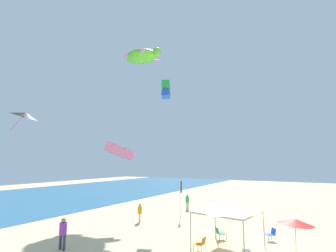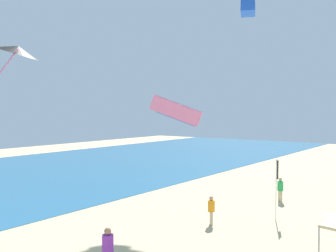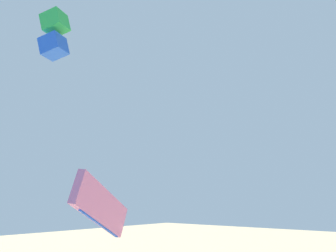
# 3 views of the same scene
# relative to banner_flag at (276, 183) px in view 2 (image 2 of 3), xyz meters

# --- Properties ---
(banner_flag) EXTENTS (0.36, 0.06, 3.58)m
(banner_flag) POSITION_rel_banner_flag_xyz_m (0.00, 0.00, 0.00)
(banner_flag) COLOR silver
(banner_flag) RESTS_ON ground
(person_far_stroller) EXTENTS (0.44, 0.50, 1.87)m
(person_far_stroller) POSITION_rel_banner_flag_xyz_m (-11.14, 2.45, -1.06)
(person_far_stroller) COLOR #33384C
(person_far_stroller) RESTS_ON ground
(person_beachcomber) EXTENTS (0.38, 0.38, 1.61)m
(person_beachcomber) POSITION_rel_banner_flag_xyz_m (-2.99, 2.59, -1.21)
(person_beachcomber) COLOR #C6B28C
(person_beachcomber) RESTS_ON ground
(person_kite_handler) EXTENTS (0.45, 0.40, 1.70)m
(person_kite_handler) POSITION_rel_banner_flag_xyz_m (4.57, 1.46, -1.16)
(person_kite_handler) COLOR #C6B28C
(person_kite_handler) RESTS_ON ground
(kite_box_green) EXTENTS (1.35, 1.25, 2.12)m
(kite_box_green) POSITION_rel_banner_flag_xyz_m (2.10, 2.85, 11.46)
(kite_box_green) COLOR green
(kite_parafoil_pink) EXTENTS (1.39, 2.94, 1.86)m
(kite_parafoil_pink) POSITION_rel_banner_flag_xyz_m (-3.53, 4.66, 4.19)
(kite_parafoil_pink) COLOR pink
(kite_delta_black) EXTENTS (4.47, 4.48, 2.82)m
(kite_delta_black) POSITION_rel_banner_flag_xyz_m (-5.34, 17.59, 8.63)
(kite_delta_black) COLOR black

